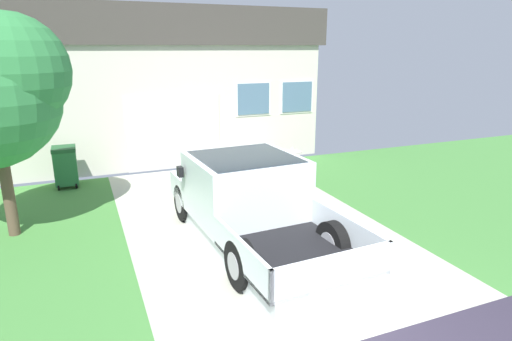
{
  "coord_description": "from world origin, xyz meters",
  "views": [
    {
      "loc": [
        -3.21,
        -3.94,
        3.69
      ],
      "look_at": [
        0.13,
        4.18,
        1.18
      ],
      "focal_mm": 30.36,
      "sensor_mm": 36.0,
      "label": 1
    }
  ],
  "objects_px": {
    "house_with_garage": "(145,82)",
    "wheeled_trash_bin": "(65,165)",
    "pickup_truck": "(248,203)",
    "handbag": "(303,212)",
    "person_with_hat": "(291,177)"
  },
  "relations": [
    {
      "from": "handbag",
      "to": "wheeled_trash_bin",
      "type": "relative_size",
      "value": 0.41
    },
    {
      "from": "person_with_hat",
      "to": "wheeled_trash_bin",
      "type": "height_order",
      "value": "person_with_hat"
    },
    {
      "from": "pickup_truck",
      "to": "wheeled_trash_bin",
      "type": "bearing_deg",
      "value": 121.26
    },
    {
      "from": "wheeled_trash_bin",
      "to": "house_with_garage",
      "type": "bearing_deg",
      "value": 52.14
    },
    {
      "from": "person_with_hat",
      "to": "wheeled_trash_bin",
      "type": "distance_m",
      "value": 6.37
    },
    {
      "from": "person_with_hat",
      "to": "house_with_garage",
      "type": "bearing_deg",
      "value": -73.34
    },
    {
      "from": "handbag",
      "to": "wheeled_trash_bin",
      "type": "distance_m",
      "value": 6.65
    },
    {
      "from": "wheeled_trash_bin",
      "to": "handbag",
      "type": "bearing_deg",
      "value": -42.68
    },
    {
      "from": "house_with_garage",
      "to": "person_with_hat",
      "type": "bearing_deg",
      "value": -76.75
    },
    {
      "from": "house_with_garage",
      "to": "wheeled_trash_bin",
      "type": "bearing_deg",
      "value": -127.86
    },
    {
      "from": "person_with_hat",
      "to": "handbag",
      "type": "distance_m",
      "value": 0.84
    },
    {
      "from": "pickup_truck",
      "to": "house_with_garage",
      "type": "xyz_separation_m",
      "value": [
        -0.6,
        8.56,
        1.75
      ]
    },
    {
      "from": "pickup_truck",
      "to": "house_with_garage",
      "type": "relative_size",
      "value": 0.45
    },
    {
      "from": "house_with_garage",
      "to": "pickup_truck",
      "type": "bearing_deg",
      "value": -85.99
    },
    {
      "from": "house_with_garage",
      "to": "handbag",
      "type": "bearing_deg",
      "value": -75.51
    }
  ]
}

